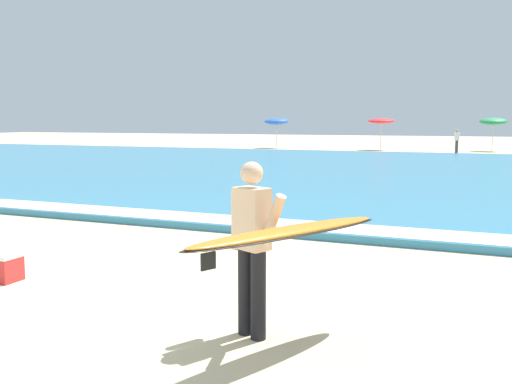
% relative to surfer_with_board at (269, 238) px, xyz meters
% --- Properties ---
extents(ground_plane, '(160.00, 160.00, 0.00)m').
position_rel_surfer_with_board_xyz_m(ground_plane, '(-2.75, 0.36, -1.03)').
color(ground_plane, beige).
extents(sea, '(120.00, 28.00, 0.14)m').
position_rel_surfer_with_board_xyz_m(sea, '(-2.75, 18.68, -0.96)').
color(sea, teal).
rests_on(sea, ground).
extents(surf_foam, '(120.00, 1.01, 0.01)m').
position_rel_surfer_with_board_xyz_m(surf_foam, '(-2.75, 5.28, -0.89)').
color(surf_foam, white).
rests_on(surf_foam, sea).
extents(surfer_with_board, '(1.38, 2.34, 1.73)m').
position_rel_surfer_with_board_xyz_m(surfer_with_board, '(0.00, 0.00, 0.00)').
color(surfer_with_board, black).
rests_on(surfer_with_board, ground).
extents(beach_umbrella_0, '(1.97, 2.00, 2.44)m').
position_rel_surfer_with_board_xyz_m(beach_umbrella_0, '(-14.07, 37.63, 1.07)').
color(beach_umbrella_0, beige).
rests_on(beach_umbrella_0, ground).
extents(beach_umbrella_1, '(1.96, 1.97, 2.37)m').
position_rel_surfer_with_board_xyz_m(beach_umbrella_1, '(-5.76, 37.51, 1.10)').
color(beach_umbrella_1, beige).
rests_on(beach_umbrella_1, ground).
extents(beach_umbrella_2, '(1.87, 1.91, 2.45)m').
position_rel_surfer_with_board_xyz_m(beach_umbrella_2, '(1.91, 38.62, 1.07)').
color(beach_umbrella_2, beige).
rests_on(beach_umbrella_2, ground).
extents(beachgoer_near_row_left, '(0.32, 0.20, 1.58)m').
position_rel_surfer_with_board_xyz_m(beachgoer_near_row_left, '(-0.30, 35.49, -0.19)').
color(beachgoer_near_row_left, '#383842').
rests_on(beachgoer_near_row_left, ground).
extents(cooler_box, '(0.49, 0.35, 0.37)m').
position_rel_surfer_with_board_xyz_m(cooler_box, '(-4.07, 0.62, -0.84)').
color(cooler_box, red).
rests_on(cooler_box, ground).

